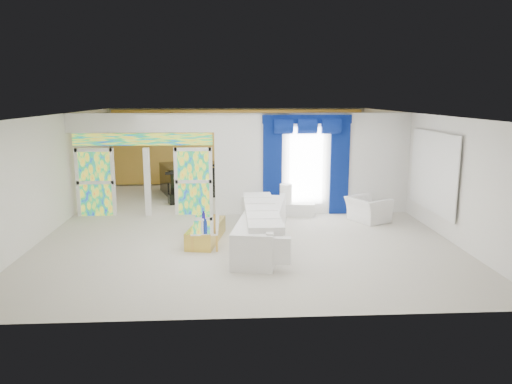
{
  "coord_description": "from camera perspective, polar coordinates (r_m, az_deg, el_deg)",
  "views": [
    {
      "loc": [
        -0.38,
        -13.23,
        3.5
      ],
      "look_at": [
        0.3,
        -1.2,
        1.1
      ],
      "focal_mm": 34.16,
      "sensor_mm": 36.0,
      "label": 1
    }
  ],
  "objects": [
    {
      "name": "stained_panel_left",
      "position": [
        14.96,
        -18.28,
        1.08
      ],
      "size": [
        0.95,
        0.04,
        2.0
      ],
      "primitive_type": "cube",
      "color": "#994C3F",
      "rests_on": "ground"
    },
    {
      "name": "dividing_header",
      "position": [
        14.46,
        -13.19,
        7.9
      ],
      "size": [
        4.3,
        0.18,
        0.55
      ],
      "primitive_type": "cube",
      "color": "white",
      "rests_on": "dividing_wall"
    },
    {
      "name": "tv_console",
      "position": [
        17.05,
        -17.76,
        0.16
      ],
      "size": [
        0.6,
        0.56,
        0.75
      ],
      "primitive_type": "cube",
      "rotation": [
        0.0,
        0.0,
        0.19
      ],
      "color": "#B07C58",
      "rests_on": "ground"
    },
    {
      "name": "gold_curtains",
      "position": [
        19.24,
        -2.1,
        5.3
      ],
      "size": [
        9.7,
        0.12,
        2.9
      ],
      "primitive_type": "cube",
      "color": "#C2832E",
      "rests_on": "ground"
    },
    {
      "name": "floor",
      "position": [
        13.69,
        -1.54,
        -3.55
      ],
      "size": [
        12.0,
        12.0,
        0.0
      ],
      "primitive_type": "plane",
      "color": "#B7AF9E",
      "rests_on": "ground"
    },
    {
      "name": "armchair",
      "position": [
        14.07,
        12.97,
        -1.99
      ],
      "size": [
        1.3,
        1.36,
        0.69
      ],
      "primitive_type": "imported",
      "rotation": [
        0.0,
        0.0,
        2.04
      ],
      "color": "white",
      "rests_on": "ground"
    },
    {
      "name": "blue_pelmet",
      "position": [
        14.3,
        6.01,
        8.48
      ],
      "size": [
        2.6,
        0.12,
        0.25
      ],
      "primitive_type": "cube",
      "color": "#031444",
      "rests_on": "dividing_wall"
    },
    {
      "name": "piano_bench",
      "position": [
        16.21,
        -8.52,
        -0.75
      ],
      "size": [
        1.03,
        0.65,
        0.32
      ],
      "primitive_type": "cube",
      "rotation": [
        0.0,
        0.0,
        0.31
      ],
      "color": "black",
      "rests_on": "ground"
    },
    {
      "name": "window_pane",
      "position": [
        14.46,
        5.88,
        3.06
      ],
      "size": [
        1.0,
        0.02,
        2.3
      ],
      "primitive_type": "cube",
      "color": "white",
      "rests_on": "dividing_wall"
    },
    {
      "name": "stained_transom",
      "position": [
        14.5,
        -13.11,
        6.03
      ],
      "size": [
        4.0,
        0.05,
        0.35
      ],
      "primitive_type": "cube",
      "color": "#994C3F",
      "rests_on": "dividing_header"
    },
    {
      "name": "console_table",
      "position": [
        14.43,
        4.68,
        -2.06
      ],
      "size": [
        1.14,
        0.5,
        0.37
      ],
      "primitive_type": "cube",
      "rotation": [
        0.0,
        0.0,
        -0.14
      ],
      "color": "white",
      "rests_on": "ground"
    },
    {
      "name": "white_sofa",
      "position": [
        11.67,
        0.72,
        -4.21
      ],
      "size": [
        1.58,
        4.16,
        0.78
      ],
      "primitive_type": "cube",
      "rotation": [
        0.0,
        0.0,
        -0.18
      ],
      "color": "white",
      "rests_on": "ground"
    },
    {
      "name": "stained_panel_right",
      "position": [
        14.49,
        -7.33,
        1.24
      ],
      "size": [
        0.95,
        0.04,
        2.0
      ],
      "primitive_type": "cube",
      "color": "#994C3F",
      "rests_on": "ground"
    },
    {
      "name": "coffee_table",
      "position": [
        11.99,
        -5.85,
        -4.74
      ],
      "size": [
        0.94,
        1.93,
        0.41
      ],
      "primitive_type": "cube",
      "rotation": [
        0.0,
        0.0,
        -0.18
      ],
      "color": "gold",
      "rests_on": "ground"
    },
    {
      "name": "chandelier",
      "position": [
        16.76,
        -9.91,
        8.2
      ],
      "size": [
        0.6,
        0.6,
        0.6
      ],
      "primitive_type": "sphere",
      "color": "gold",
      "rests_on": "ceiling"
    },
    {
      "name": "wall_mirror",
      "position": [
        13.48,
        20.06,
        2.26
      ],
      "size": [
        0.04,
        2.7,
        1.9
      ],
      "primitive_type": "cube",
      "color": "white",
      "rests_on": "ground"
    },
    {
      "name": "blue_drape_right",
      "position": [
        14.63,
        9.76,
        2.85
      ],
      "size": [
        0.55,
        0.1,
        2.8
      ],
      "primitive_type": "cube",
      "color": "#031444",
      "rests_on": "ground"
    },
    {
      "name": "dividing_wall",
      "position": [
        14.59,
        6.79,
        3.31
      ],
      "size": [
        5.7,
        0.18,
        3.0
      ],
      "primitive_type": "cube",
      "color": "white",
      "rests_on": "ground"
    },
    {
      "name": "decanters",
      "position": [
        11.65,
        -6.11,
        -3.61
      ],
      "size": [
        0.16,
        0.64,
        0.28
      ],
      "color": "white",
      "rests_on": "coffee_table"
    },
    {
      "name": "blue_drape_left",
      "position": [
        14.32,
        1.93,
        2.82
      ],
      "size": [
        0.55,
        0.1,
        2.8
      ],
      "primitive_type": "cube",
      "color": "#031444",
      "rests_on": "ground"
    },
    {
      "name": "grand_piano",
      "position": [
        17.71,
        -8.1,
        1.49
      ],
      "size": [
        2.15,
        2.47,
        1.05
      ],
      "primitive_type": "cube",
      "rotation": [
        0.0,
        0.0,
        0.31
      ],
      "color": "black",
      "rests_on": "ground"
    },
    {
      "name": "table_lamp",
      "position": [
        14.29,
        3.51,
        -0.23
      ],
      "size": [
        0.36,
        0.36,
        0.58
      ],
      "primitive_type": "cylinder",
      "color": "white",
      "rests_on": "console_table"
    }
  ]
}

